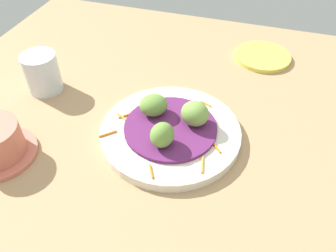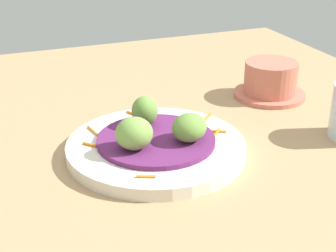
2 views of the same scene
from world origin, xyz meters
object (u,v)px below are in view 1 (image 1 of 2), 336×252
at_px(water_glass, 42,73).
at_px(main_plate, 169,132).
at_px(guac_scoop_center, 154,105).
at_px(side_plate_small, 263,56).
at_px(guac_scoop_left, 195,114).
at_px(guac_scoop_right, 160,134).

bearing_deg(water_glass, main_plate, -11.07).
relative_size(guac_scoop_center, water_glass, 0.63).
relative_size(side_plate_small, water_glass, 1.60).
bearing_deg(water_glass, guac_scoop_left, -6.24).
distance_m(guac_scoop_center, side_plate_small, 0.35).
xyz_separation_m(main_plate, guac_scoop_center, (-0.04, 0.03, 0.04)).
bearing_deg(main_plate, guac_scoop_right, -92.57).
distance_m(guac_scoop_left, water_glass, 0.35).
distance_m(guac_scoop_right, water_glass, 0.32).
xyz_separation_m(side_plate_small, water_glass, (-0.44, -0.27, 0.04)).
distance_m(guac_scoop_right, side_plate_small, 0.40).
bearing_deg(guac_scoop_center, water_glass, 172.64).
height_order(main_plate, guac_scoop_right, guac_scoop_right).
bearing_deg(guac_scoop_center, main_plate, -32.57).
xyz_separation_m(guac_scoop_center, guac_scoop_right, (0.04, -0.07, 0.00)).
relative_size(guac_scoop_right, water_glass, 0.54).
xyz_separation_m(main_plate, side_plate_small, (0.14, 0.33, -0.00)).
bearing_deg(guac_scoop_right, guac_scoop_left, 57.43).
bearing_deg(water_glass, side_plate_small, 31.47).
bearing_deg(guac_scoop_left, water_glass, 173.76).
bearing_deg(side_plate_small, guac_scoop_center, -120.31).
xyz_separation_m(guac_scoop_right, water_glass, (-0.30, 0.11, -0.01)).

